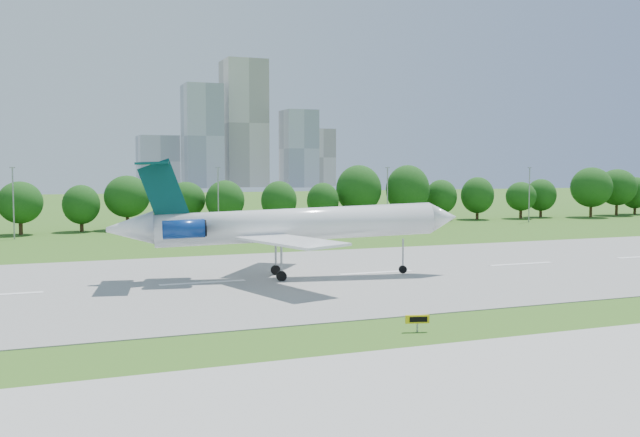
{
  "coord_description": "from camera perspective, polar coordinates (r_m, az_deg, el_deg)",
  "views": [
    {
      "loc": [
        -15.26,
        -47.93,
        12.01
      ],
      "look_at": [
        10.39,
        18.0,
        6.99
      ],
      "focal_mm": 40.0,
      "sensor_mm": 36.0,
      "label": 1
    }
  ],
  "objects": [
    {
      "name": "skyline",
      "position": [
        453.85,
        -6.55,
        6.36
      ],
      "size": [
        127.0,
        52.0,
        80.0
      ],
      "color": "#B2B2B7",
      "rests_on": "ground"
    },
    {
      "name": "runway",
      "position": [
        75.46,
        -9.36,
        -5.12
      ],
      "size": [
        400.0,
        45.0,
        0.08
      ],
      "primitive_type": "cube",
      "color": "gray",
      "rests_on": "ground"
    },
    {
      "name": "tree_line",
      "position": [
        140.88,
        -15.03,
        1.55
      ],
      "size": [
        288.4,
        8.4,
        10.4
      ],
      "color": "#382314",
      "rests_on": "ground"
    },
    {
      "name": "taxi_sign_centre",
      "position": [
        53.2,
        7.79,
        -8.01
      ],
      "size": [
        1.77,
        0.67,
        1.25
      ],
      "rotation": [
        0.0,
        0.0,
        -0.27
      ],
      "color": "gray",
      "rests_on": "ground"
    },
    {
      "name": "ground",
      "position": [
        51.71,
        -3.55,
        -9.38
      ],
      "size": [
        600.0,
        600.0,
        0.0
      ],
      "primitive_type": "plane",
      "color": "#2E5C18",
      "rests_on": "ground"
    },
    {
      "name": "airliner",
      "position": [
        77.25,
        -3.28,
        -0.44
      ],
      "size": [
        38.51,
        27.74,
        13.0
      ],
      "rotation": [
        0.0,
        -0.03,
        -0.17
      ],
      "color": "white",
      "rests_on": "ground"
    },
    {
      "name": "light_poles",
      "position": [
        130.68,
        -15.64,
        1.42
      ],
      "size": [
        175.9,
        0.25,
        12.19
      ],
      "color": "gray",
      "rests_on": "ground"
    },
    {
      "name": "taxiway",
      "position": [
        35.66,
        5.63,
        -15.57
      ],
      "size": [
        400.0,
        23.0,
        0.08
      ],
      "primitive_type": "cube",
      "color": "#ADADA8",
      "rests_on": "ground"
    }
  ]
}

